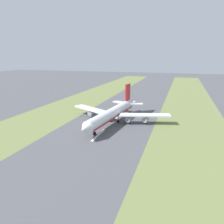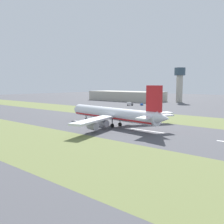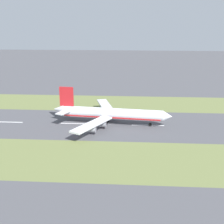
% 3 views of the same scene
% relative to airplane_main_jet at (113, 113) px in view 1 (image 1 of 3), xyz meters
% --- Properties ---
extents(ground_plane, '(800.00, 800.00, 0.00)m').
position_rel_airplane_main_jet_xyz_m(ground_plane, '(0.98, -0.46, -6.02)').
color(ground_plane, '#4C4C51').
extents(grass_median_west, '(40.00, 600.00, 0.01)m').
position_rel_airplane_main_jet_xyz_m(grass_median_west, '(-44.02, -0.46, -6.02)').
color(grass_median_west, olive).
rests_on(grass_median_west, ground).
extents(grass_median_east, '(40.00, 600.00, 0.01)m').
position_rel_airplane_main_jet_xyz_m(grass_median_east, '(45.98, -0.46, -6.02)').
color(grass_median_east, olive).
rests_on(grass_median_east, ground).
extents(centreline_dash_near, '(1.20, 18.00, 0.01)m').
position_rel_airplane_main_jet_xyz_m(centreline_dash_near, '(0.98, -58.11, -6.01)').
color(centreline_dash_near, silver).
rests_on(centreline_dash_near, ground).
extents(centreline_dash_mid, '(1.20, 18.00, 0.01)m').
position_rel_airplane_main_jet_xyz_m(centreline_dash_mid, '(0.98, -18.11, -6.01)').
color(centreline_dash_mid, silver).
rests_on(centreline_dash_mid, ground).
extents(centreline_dash_far, '(1.20, 18.00, 0.01)m').
position_rel_airplane_main_jet_xyz_m(centreline_dash_far, '(0.98, 21.89, -6.01)').
color(centreline_dash_far, silver).
rests_on(centreline_dash_far, ground).
extents(airplane_main_jet, '(63.73, 67.19, 20.20)m').
position_rel_airplane_main_jet_xyz_m(airplane_main_jet, '(0.00, 0.00, 0.00)').
color(airplane_main_jet, silver).
rests_on(airplane_main_jet, ground).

